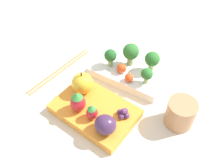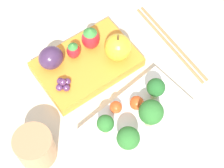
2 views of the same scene
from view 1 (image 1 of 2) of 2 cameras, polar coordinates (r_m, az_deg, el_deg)
ground_plane at (r=0.62m, az=0.13°, el=-1.78°), size 4.00×4.00×0.00m
bento_box_savoury at (r=0.65m, az=3.79°, el=2.58°), size 0.19×0.10×0.02m
bento_box_fruit at (r=0.57m, az=-4.31°, el=-5.92°), size 0.20×0.14×0.02m
broccoli_floret_0 at (r=0.63m, az=-0.35°, el=6.42°), size 0.03×0.03×0.05m
broccoli_floret_1 at (r=0.62m, az=9.18°, el=5.53°), size 0.04×0.04×0.06m
broccoli_floret_2 at (r=0.63m, az=4.50°, el=7.19°), size 0.04×0.04×0.06m
broccoli_floret_3 at (r=0.59m, az=7.98°, el=2.20°), size 0.03×0.03×0.04m
cherry_tomato_0 at (r=0.60m, az=3.92°, el=1.45°), size 0.02×0.02×0.02m
cherry_tomato_1 at (r=0.62m, az=2.20°, el=3.66°), size 0.02×0.02×0.02m
apple at (r=0.58m, az=-6.77°, el=0.19°), size 0.05×0.05×0.06m
strawberry_0 at (r=0.54m, az=-7.81°, el=-4.10°), size 0.03×0.03×0.05m
strawberry_1 at (r=0.53m, az=-4.60°, el=-6.48°), size 0.03×0.03×0.04m
plum at (r=0.51m, az=-1.54°, el=-9.26°), size 0.05×0.04×0.04m
grape_cluster at (r=0.54m, az=2.59°, el=-6.71°), size 0.03×0.03×0.02m
drinking_cup at (r=0.56m, az=15.55°, el=-6.14°), size 0.06×0.06×0.06m
chopsticks_pair at (r=0.68m, az=-11.90°, el=3.13°), size 0.04×0.21×0.01m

